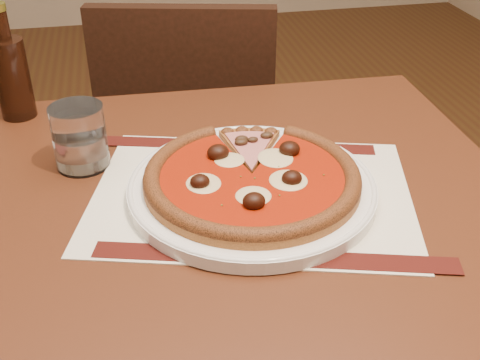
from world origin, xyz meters
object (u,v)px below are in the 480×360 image
object	(u,v)px
table	(243,264)
chair_far	(192,140)
bottle	(11,74)
plate	(252,188)
pizza	(252,176)
water_glass	(80,137)

from	to	relation	value
table	chair_far	world-z (taller)	chair_far
table	bottle	size ratio (longest dim) A/B	4.17
plate	bottle	size ratio (longest dim) A/B	1.75
chair_far	bottle	xyz separation A→B (m)	(-0.34, -0.33, 0.34)
table	pizza	size ratio (longest dim) A/B	2.75
water_glass	pizza	bearing A→B (deg)	-29.66
plate	water_glass	bearing A→B (deg)	150.39
water_glass	plate	bearing A→B (deg)	-29.61
table	bottle	bearing A→B (deg)	132.65
table	pizza	xyz separation A→B (m)	(0.02, 0.02, 0.13)
bottle	table	bearing A→B (deg)	-47.35
pizza	table	bearing A→B (deg)	-125.75
chair_far	plate	xyz separation A→B (m)	(0.01, -0.66, 0.27)
chair_far	pizza	xyz separation A→B (m)	(0.01, -0.66, 0.29)
chair_far	plate	world-z (taller)	chair_far
table	pizza	distance (m)	0.14
water_glass	bottle	bearing A→B (deg)	119.64
table	water_glass	distance (m)	0.30
chair_far	bottle	distance (m)	0.58
water_glass	bottle	distance (m)	0.23
table	water_glass	size ratio (longest dim) A/B	8.52
water_glass	bottle	size ratio (longest dim) A/B	0.49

